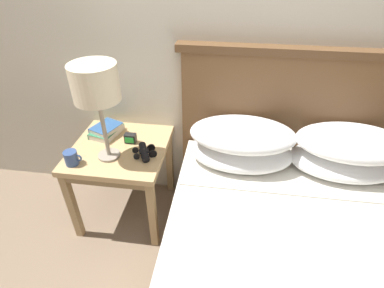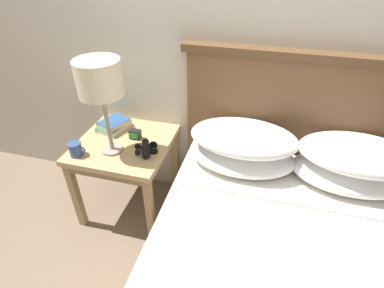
% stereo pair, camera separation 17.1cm
% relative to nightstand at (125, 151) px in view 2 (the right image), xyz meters
% --- Properties ---
extents(wall_back, '(8.00, 0.06, 2.60)m').
position_rel_nightstand_xyz_m(wall_back, '(0.49, 0.32, 0.81)').
color(wall_back, beige).
rests_on(wall_back, ground_plane).
extents(nightstand, '(0.58, 0.58, 0.56)m').
position_rel_nightstand_xyz_m(nightstand, '(0.00, 0.00, 0.00)').
color(nightstand, tan).
rests_on(nightstand, ground_plane).
extents(bed, '(1.40, 1.85, 1.14)m').
position_rel_nightstand_xyz_m(bed, '(1.03, -0.54, -0.17)').
color(bed, '#4E3520').
rests_on(bed, ground_plane).
extents(table_lamp, '(0.24, 0.24, 0.56)m').
position_rel_nightstand_xyz_m(table_lamp, '(-0.03, -0.10, 0.53)').
color(table_lamp, gray).
rests_on(table_lamp, nightstand).
extents(book_on_nightstand, '(0.19, 0.24, 0.04)m').
position_rel_nightstand_xyz_m(book_on_nightstand, '(-0.13, 0.13, 0.09)').
color(book_on_nightstand, silver).
rests_on(book_on_nightstand, nightstand).
extents(book_stacked_on_top, '(0.20, 0.22, 0.03)m').
position_rel_nightstand_xyz_m(book_stacked_on_top, '(-0.13, 0.12, 0.13)').
color(book_stacked_on_top, silver).
rests_on(book_stacked_on_top, book_on_nightstand).
extents(binoculars_pair, '(0.16, 0.16, 0.05)m').
position_rel_nightstand_xyz_m(binoculars_pair, '(0.18, -0.06, 0.10)').
color(binoculars_pair, black).
rests_on(binoculars_pair, nightstand).
extents(coffee_mug, '(0.10, 0.08, 0.08)m').
position_rel_nightstand_xyz_m(coffee_mug, '(-0.20, -0.20, 0.12)').
color(coffee_mug, '#334C84').
rests_on(coffee_mug, nightstand).
extents(alarm_clock, '(0.07, 0.05, 0.06)m').
position_rel_nightstand_xyz_m(alarm_clock, '(0.06, 0.06, 0.11)').
color(alarm_clock, black).
rests_on(alarm_clock, nightstand).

